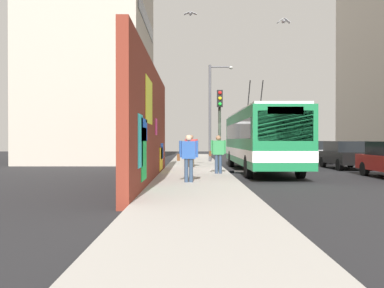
% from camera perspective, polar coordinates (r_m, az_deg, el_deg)
% --- Properties ---
extents(ground_plane, '(80.00, 80.00, 0.00)m').
position_cam_1_polar(ground_plane, '(20.74, 4.79, -4.00)').
color(ground_plane, '#232326').
extents(sidewalk_slab, '(48.00, 3.20, 0.15)m').
position_cam_1_polar(sidewalk_slab, '(20.66, 0.35, -3.81)').
color(sidewalk_slab, '#ADA8A0').
rests_on(sidewalk_slab, ground_plane).
extents(graffiti_wall, '(13.20, 0.32, 4.53)m').
position_cam_1_polar(graffiti_wall, '(16.28, -5.69, 2.71)').
color(graffiti_wall, maroon).
rests_on(graffiti_wall, ground_plane).
extents(building_far_left, '(11.95, 8.03, 15.60)m').
position_cam_1_polar(building_far_left, '(33.48, -13.18, 11.12)').
color(building_far_left, '#B2A899').
rests_on(building_far_left, ground_plane).
extents(city_bus, '(11.85, 2.52, 4.92)m').
position_cam_1_polar(city_bus, '(21.97, 9.23, 0.82)').
color(city_bus, '#19723F').
rests_on(city_bus, ground_plane).
extents(parked_car_black, '(4.26, 1.87, 1.58)m').
position_cam_1_polar(parked_car_black, '(25.32, 20.15, -1.32)').
color(parked_car_black, black).
rests_on(parked_car_black, ground_plane).
extents(parked_car_silver, '(4.20, 1.75, 1.58)m').
position_cam_1_polar(parked_car_silver, '(30.96, 16.34, -0.98)').
color(parked_car_silver, '#B7B7BC').
rests_on(parked_car_silver, ground_plane).
extents(pedestrian_near_wall, '(0.22, 0.75, 1.68)m').
position_cam_1_polar(pedestrian_near_wall, '(14.76, -0.50, -1.43)').
color(pedestrian_near_wall, '#2D3F59').
rests_on(pedestrian_near_wall, sidewalk_slab).
extents(pedestrian_midblock, '(0.24, 0.78, 1.77)m').
position_cam_1_polar(pedestrian_midblock, '(22.93, -0.13, -0.56)').
color(pedestrian_midblock, '#3F3326').
rests_on(pedestrian_midblock, sidewalk_slab).
extents(pedestrian_at_curb, '(0.23, 0.76, 1.70)m').
position_cam_1_polar(pedestrian_at_curb, '(18.61, 3.59, -0.97)').
color(pedestrian_at_curb, '#2D3F59').
rests_on(pedestrian_at_curb, sidewalk_slab).
extents(traffic_light, '(0.49, 0.28, 3.99)m').
position_cam_1_polar(traffic_light, '(20.85, 3.79, 3.85)').
color(traffic_light, '#2D382D').
rests_on(traffic_light, sidewalk_slab).
extents(street_lamp, '(0.44, 1.70, 6.77)m').
position_cam_1_polar(street_lamp, '(29.49, 2.81, 5.17)').
color(street_lamp, '#4C4C51').
rests_on(street_lamp, sidewalk_slab).
extents(curbside_puddle, '(1.94, 1.94, 0.00)m').
position_cam_1_polar(curbside_puddle, '(21.61, 6.19, -3.81)').
color(curbside_puddle, black).
rests_on(curbside_puddle, ground_plane).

